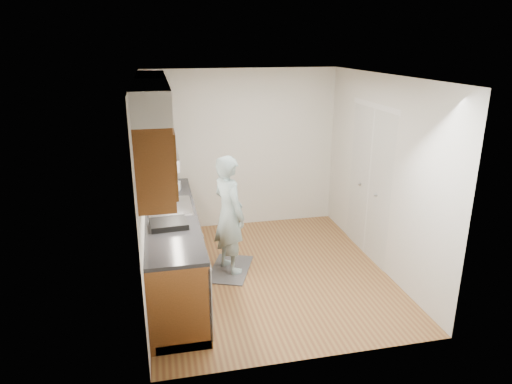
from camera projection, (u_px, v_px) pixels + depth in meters
floor at (268, 272)px, 5.97m from camera, size 3.50×3.50×0.00m
ceiling at (270, 76)px, 5.18m from camera, size 3.50×3.50×0.00m
wall_left at (143, 189)px, 5.27m from camera, size 0.02×3.50×2.50m
wall_right at (382, 174)px, 5.88m from camera, size 0.02×3.50×2.50m
wall_back at (242, 150)px, 7.20m from camera, size 3.00×0.02×2.50m
counter at (173, 247)px, 5.57m from camera, size 0.64×2.80×1.30m
upper_cabinets at (154, 128)px, 5.13m from camera, size 0.47×2.80×1.21m
closet_door at (369, 184)px, 6.23m from camera, size 0.02×1.22×2.05m
floor_mat at (230, 269)px, 6.04m from camera, size 0.75×0.94×0.02m
person at (229, 207)px, 5.76m from camera, size 0.62×0.73×1.75m
soap_bottle_a at (164, 186)px, 6.00m from camera, size 0.13×0.13×0.27m
soap_bottle_b at (177, 184)px, 6.23m from camera, size 0.09×0.10×0.18m
steel_can at (175, 187)px, 6.14m from camera, size 0.09×0.09×0.13m
dish_rack at (169, 224)px, 5.01m from camera, size 0.42×0.37×0.06m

